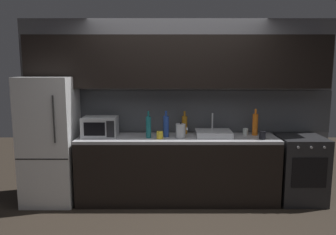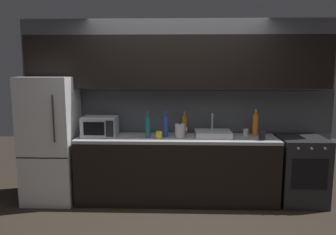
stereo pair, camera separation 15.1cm
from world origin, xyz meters
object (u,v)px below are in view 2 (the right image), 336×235
wine_bottle_teal (148,127)px  mug_clear (246,132)px  microwave (100,126)px  kettle (180,131)px  oven_range (301,170)px  mug_dark (262,136)px  wine_bottle_amber (184,125)px  mug_yellow (159,135)px  wine_bottle_orange (255,125)px  wine_bottle_blue (165,126)px  refrigerator (51,139)px

wine_bottle_teal → mug_clear: 1.36m
microwave → kettle: microwave is taller
oven_range → mug_dark: mug_dark is taller
wine_bottle_amber → mug_yellow: wine_bottle_amber is taller
kettle → mug_yellow: kettle is taller
wine_bottle_orange → oven_range: bearing=-11.0°
oven_range → mug_clear: mug_clear is taller
wine_bottle_blue → mug_dark: 1.27m
wine_bottle_blue → wine_bottle_teal: (-0.23, -0.06, 0.00)m
mug_clear → mug_dark: bearing=-62.7°
wine_bottle_amber → wine_bottle_orange: bearing=-5.6°
refrigerator → wine_bottle_orange: size_ratio=4.67×
oven_range → microwave: size_ratio=1.96×
wine_bottle_amber → wine_bottle_teal: bearing=-150.7°
wine_bottle_orange → mug_clear: size_ratio=4.13×
wine_bottle_blue → wine_bottle_teal: 0.24m
oven_range → wine_bottle_teal: wine_bottle_teal is taller
wine_bottle_amber → mug_clear: size_ratio=3.64×
kettle → mug_clear: bearing=11.8°
mug_dark → mug_yellow: (-1.34, 0.04, -0.01)m
microwave → refrigerator: bearing=-178.4°
kettle → wine_bottle_blue: wine_bottle_blue is taller
wine_bottle_teal → kettle: bearing=1.7°
oven_range → wine_bottle_blue: 1.93m
mug_clear → oven_range: bearing=-10.9°
refrigerator → wine_bottle_orange: refrigerator is taller
refrigerator → wine_bottle_blue: (1.57, -0.00, 0.19)m
wine_bottle_blue → mug_dark: wine_bottle_blue is taller
oven_range → kettle: size_ratio=4.30×
kettle → wine_bottle_orange: size_ratio=0.57×
kettle → oven_range: bearing=1.7°
wine_bottle_blue → wine_bottle_orange: size_ratio=0.97×
refrigerator → mug_clear: 2.68m
mug_dark → wine_bottle_orange: bearing=96.0°
microwave → mug_clear: microwave is taller
microwave → mug_clear: 2.00m
wine_bottle_amber → mug_yellow: (-0.34, -0.33, -0.08)m
kettle → mug_dark: kettle is taller
wine_bottle_blue → mug_yellow: bearing=-126.2°
wine_bottle_amber → mug_clear: 0.85m
wine_bottle_amber → mug_dark: size_ratio=2.95×
wine_bottle_blue → wine_bottle_teal: bearing=-165.1°
kettle → wine_bottle_blue: bearing=165.9°
mug_clear → refrigerator: bearing=-177.0°
wine_bottle_orange → mug_yellow: size_ratio=3.84×
kettle → wine_bottle_blue: size_ratio=0.59×
microwave → mug_dark: size_ratio=4.22×
kettle → mug_clear: 0.93m
wine_bottle_blue → mug_clear: wine_bottle_blue is taller
wine_bottle_amber → kettle: bearing=-103.8°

